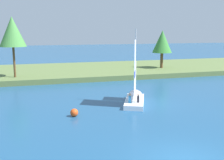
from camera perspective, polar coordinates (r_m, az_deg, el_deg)
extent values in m
plane|color=navy|center=(13.87, 14.67, -15.65)|extent=(200.00, 200.00, 0.00)
cube|color=#5B703D|center=(39.12, -5.99, 1.93)|extent=(80.00, 14.71, 0.62)
cylinder|color=brown|center=(33.43, -19.48, 3.51)|extent=(0.25, 0.25, 3.49)
cone|color=#47893D|center=(33.23, -19.84, 9.37)|extent=(2.94, 2.94, 3.35)
cylinder|color=brown|center=(40.05, 10.18, 4.03)|extent=(0.40, 0.40, 2.17)
cone|color=#387F33|center=(39.85, 10.30, 7.80)|extent=(2.75, 2.75, 3.10)
cube|color=white|center=(22.82, 4.66, -4.44)|extent=(2.99, 4.41, 0.38)
cone|color=white|center=(24.83, 4.89, -3.22)|extent=(1.63, 1.48, 1.33)
cylinder|color=#B7B7BC|center=(22.65, 4.82, 3.26)|extent=(0.08, 0.08, 5.69)
cube|color=white|center=(21.82, 4.70, 2.18)|extent=(0.72, 1.64, 4.57)
cube|color=#1E33B2|center=(21.87, 4.69, 1.19)|extent=(0.66, 1.48, 0.55)
cube|color=white|center=(23.59, 4.86, 0.42)|extent=(0.54, 1.21, 2.75)
cylinder|color=#B7B7BC|center=(22.26, 4.62, -3.73)|extent=(0.75, 1.65, 0.06)
cube|color=#26262D|center=(21.83, 5.41, -3.94)|extent=(0.29, 0.34, 0.51)
sphere|color=tan|center=(21.74, 5.43, -3.01)|extent=(0.20, 0.20, 0.20)
cube|color=#338CCC|center=(21.69, 3.68, -3.99)|extent=(0.29, 0.34, 0.52)
sphere|color=tan|center=(21.60, 3.69, -3.03)|extent=(0.20, 0.20, 0.20)
sphere|color=#E54C19|center=(19.67, -7.79, -6.66)|extent=(0.56, 0.56, 0.56)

